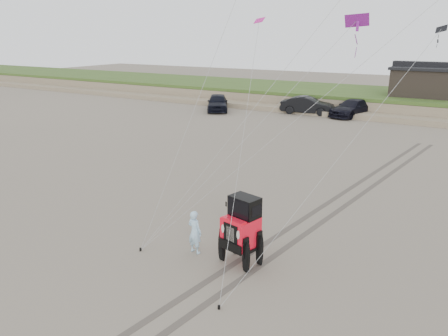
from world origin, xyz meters
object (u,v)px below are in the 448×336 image
(jeep, at_px, (241,237))
(man, at_px, (195,232))
(truck_b, at_px, (307,105))
(truck_c, at_px, (353,108))
(cabin, at_px, (425,81))
(truck_a, at_px, (218,102))

(jeep, bearing_deg, man, -160.57)
(truck_b, distance_m, jeep, 30.79)
(jeep, bearing_deg, truck_c, 111.78)
(truck_b, relative_size, jeep, 1.01)
(man, bearing_deg, truck_c, -76.44)
(cabin, height_order, truck_c, cabin)
(truck_c, bearing_deg, man, -66.35)
(jeep, bearing_deg, truck_b, 119.89)
(truck_b, xyz_separation_m, truck_c, (4.25, 0.94, -0.04))
(jeep, bearing_deg, truck_a, 136.73)
(cabin, relative_size, jeep, 1.23)
(cabin, bearing_deg, jeep, -92.03)
(cabin, xyz_separation_m, jeep, (-1.28, -36.15, -2.27))
(cabin, height_order, jeep, cabin)
(cabin, xyz_separation_m, man, (-3.08, -36.32, -2.42))
(truck_a, bearing_deg, cabin, -3.41)
(truck_c, relative_size, man, 3.48)
(truck_a, xyz_separation_m, man, (15.43, -26.84, -0.06))
(truck_c, distance_m, man, 30.80)
(jeep, height_order, man, jeep)
(truck_a, relative_size, truck_b, 0.97)
(man, bearing_deg, cabin, -85.84)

